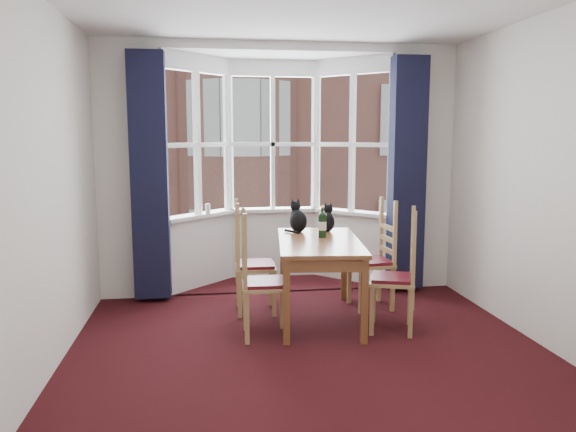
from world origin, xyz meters
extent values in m
plane|color=black|center=(0.00, 0.00, 0.00)|extent=(4.50, 4.50, 0.00)
plane|color=silver|center=(-2.00, 0.00, 1.40)|extent=(0.00, 4.50, 4.50)
plane|color=silver|center=(2.00, 0.00, 1.40)|extent=(0.00, 4.50, 4.50)
plane|color=silver|center=(0.00, -2.25, 1.40)|extent=(4.00, 0.00, 4.00)
cube|color=silver|center=(-1.65, 2.25, 1.40)|extent=(0.70, 0.12, 2.80)
cube|color=silver|center=(1.65, 2.25, 1.40)|extent=(0.70, 0.12, 2.80)
cube|color=black|center=(-1.42, 2.07, 1.35)|extent=(0.38, 0.22, 2.60)
cube|color=black|center=(1.42, 2.07, 1.35)|extent=(0.38, 0.22, 2.60)
cube|color=brown|center=(0.24, 1.21, 0.77)|extent=(0.92, 1.51, 0.04)
cube|color=brown|center=(-0.17, 0.58, 0.37)|extent=(0.07, 0.07, 0.75)
cube|color=brown|center=(-0.02, 1.91, 0.37)|extent=(0.07, 0.07, 0.75)
cube|color=brown|center=(0.50, 0.50, 0.37)|extent=(0.07, 0.07, 0.75)
cube|color=brown|center=(0.65, 1.83, 0.37)|extent=(0.07, 0.07, 0.75)
cube|color=#A58650|center=(-0.33, 0.81, 0.48)|extent=(0.41, 0.43, 0.06)
cube|color=#4F0D16|center=(-0.33, 0.81, 0.49)|extent=(0.37, 0.39, 0.03)
cube|color=#A58650|center=(-0.35, 1.52, 0.48)|extent=(0.41, 0.43, 0.06)
cube|color=#4F0D16|center=(-0.35, 1.52, 0.49)|extent=(0.37, 0.39, 0.03)
cube|color=#A58650|center=(0.84, 0.80, 0.48)|extent=(0.52, 0.53, 0.06)
cube|color=#4F0D16|center=(0.84, 0.80, 0.49)|extent=(0.46, 0.48, 0.03)
cube|color=#A58650|center=(0.85, 1.50, 0.48)|extent=(0.43, 0.45, 0.06)
cube|color=#4F0D16|center=(0.85, 1.50, 0.49)|extent=(0.39, 0.41, 0.03)
ellipsoid|color=black|center=(0.12, 1.70, 0.90)|extent=(0.22, 0.27, 0.23)
sphere|color=black|center=(0.10, 1.78, 1.05)|extent=(0.13, 0.13, 0.11)
cone|color=black|center=(0.07, 1.77, 1.10)|extent=(0.05, 0.05, 0.05)
cone|color=black|center=(0.13, 1.78, 1.10)|extent=(0.05, 0.05, 0.05)
ellipsoid|color=black|center=(0.42, 1.67, 0.88)|extent=(0.22, 0.25, 0.20)
sphere|color=black|center=(0.44, 1.74, 1.01)|extent=(0.12, 0.12, 0.10)
cone|color=black|center=(0.42, 1.75, 1.06)|extent=(0.04, 0.04, 0.04)
cone|color=black|center=(0.47, 1.73, 1.06)|extent=(0.04, 0.04, 0.04)
cylinder|color=black|center=(0.30, 1.34, 0.90)|extent=(0.08, 0.08, 0.22)
sphere|color=black|center=(0.30, 1.34, 1.01)|extent=(0.07, 0.07, 0.07)
cylinder|color=black|center=(0.30, 1.34, 1.05)|extent=(0.03, 0.03, 0.10)
cylinder|color=gold|center=(0.30, 1.34, 1.09)|extent=(0.03, 0.03, 0.02)
cylinder|color=silver|center=(0.30, 1.34, 0.90)|extent=(0.08, 0.08, 0.09)
cylinder|color=white|center=(-0.82, 2.60, 0.93)|extent=(0.06, 0.06, 0.12)
plane|color=#333335|center=(0.00, 32.25, -6.00)|extent=(80.00, 80.00, 0.00)
cube|color=#915A4B|center=(0.00, 14.25, 1.00)|extent=(18.00, 6.00, 14.00)
cylinder|color=#915A4B|center=(0.00, 11.25, 1.00)|extent=(3.20, 3.20, 14.00)
camera|label=1|loc=(-0.81, -4.01, 1.79)|focal=35.00mm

